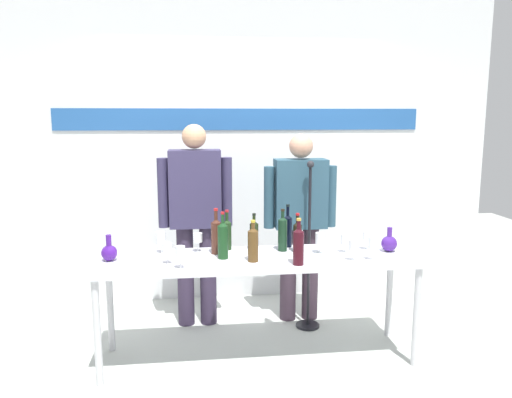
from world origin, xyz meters
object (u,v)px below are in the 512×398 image
(wine_bottle_6, at_px, (216,235))
(wine_glass_left_3, at_px, (167,248))
(wine_bottle_5, at_px, (297,236))
(wine_glass_left_1, at_px, (198,238))
(presenter_right, at_px, (300,215))
(wine_glass_right_4, at_px, (367,236))
(wine_glass_left_2, at_px, (180,252))
(decanter_blue_left, at_px, (109,252))
(wine_bottle_1, at_px, (253,243))
(wine_bottle_8, at_px, (298,245))
(wine_glass_right_3, at_px, (345,240))
(presenter_left, at_px, (196,212))
(wine_bottle_3, at_px, (227,233))
(decanter_blue_right, at_px, (389,243))
(wine_glass_right_2, at_px, (372,244))
(wine_glass_left_0, at_px, (161,238))
(wine_bottle_0, at_px, (254,235))
(wine_bottle_4, at_px, (288,229))
(wine_bottle_7, at_px, (223,239))
(wine_glass_right_1, at_px, (354,246))
(wine_glass_right_0, at_px, (320,239))
(display_table, at_px, (258,265))
(microphone_stand, at_px, (308,274))

(wine_bottle_6, distance_m, wine_glass_left_3, 0.41)
(wine_bottle_5, xyz_separation_m, wine_glass_left_1, (-0.73, 0.09, -0.02))
(presenter_right, height_order, wine_glass_right_4, presenter_right)
(wine_glass_left_2, bearing_deg, decanter_blue_left, 153.93)
(presenter_right, relative_size, wine_bottle_1, 5.55)
(wine_bottle_8, xyz_separation_m, wine_glass_right_3, (0.40, 0.25, -0.04))
(presenter_left, height_order, wine_bottle_3, presenter_left)
(wine_bottle_1, bearing_deg, presenter_left, 116.53)
(decanter_blue_right, relative_size, wine_bottle_6, 0.55)
(wine_bottle_3, xyz_separation_m, wine_glass_right_2, (0.99, -0.41, -0.01))
(wine_bottle_8, bearing_deg, wine_glass_left_0, 156.84)
(wine_bottle_0, relative_size, wine_bottle_4, 0.85)
(presenter_right, xyz_separation_m, wine_bottle_1, (-0.50, -0.79, -0.03))
(wine_bottle_4, relative_size, wine_glass_left_3, 2.24)
(wine_glass_left_0, bearing_deg, wine_bottle_8, -23.16)
(presenter_right, distance_m, wine_bottle_7, 0.98)
(wine_bottle_5, relative_size, wine_glass_right_3, 2.11)
(wine_glass_left_0, bearing_deg, wine_glass_right_2, -13.96)
(wine_bottle_3, xyz_separation_m, wine_glass_right_3, (0.86, -0.20, -0.03))
(decanter_blue_right, xyz_separation_m, wine_glass_left_0, (-1.69, 0.16, 0.05))
(wine_bottle_0, bearing_deg, wine_bottle_1, -98.01)
(wine_bottle_1, height_order, wine_glass_right_1, wine_bottle_1)
(wine_glass_left_0, height_order, wine_glass_right_0, wine_glass_left_0)
(presenter_left, relative_size, wine_bottle_8, 5.30)
(wine_bottle_3, distance_m, wine_bottle_7, 0.24)
(presenter_right, bearing_deg, display_table, -123.28)
(decanter_blue_right, bearing_deg, wine_bottle_6, 175.74)
(wine_bottle_5, relative_size, wine_glass_right_0, 1.88)
(wine_glass_left_2, xyz_separation_m, wine_glass_right_4, (1.39, 0.31, -0.01))
(wine_bottle_1, xyz_separation_m, wine_bottle_3, (-0.16, 0.34, -0.00))
(decanter_blue_left, bearing_deg, wine_bottle_0, 8.23)
(display_table, distance_m, wine_bottle_6, 0.38)
(wine_glass_right_3, bearing_deg, wine_glass_left_2, -168.23)
(presenter_right, distance_m, wine_glass_left_1, 1.01)
(display_table, bearing_deg, wine_glass_left_0, 165.47)
(presenter_right, height_order, wine_bottle_8, presenter_right)
(wine_bottle_0, relative_size, wine_glass_left_1, 1.97)
(wine_bottle_1, relative_size, wine_bottle_3, 0.96)
(wine_bottle_5, bearing_deg, presenter_left, 141.71)
(display_table, relative_size, wine_bottle_4, 6.98)
(wine_bottle_4, height_order, wine_bottle_8, wine_bottle_4)
(wine_bottle_5, distance_m, wine_glass_left_2, 0.90)
(wine_bottle_4, height_order, wine_glass_right_4, wine_bottle_4)
(wine_bottle_4, height_order, microphone_stand, microphone_stand)
(wine_bottle_5, height_order, wine_bottle_7, wine_bottle_7)
(wine_bottle_3, xyz_separation_m, microphone_stand, (0.70, 0.26, -0.43))
(decanter_blue_right, height_order, wine_bottle_7, wine_bottle_7)
(presenter_right, distance_m, wine_bottle_6, 0.93)
(wine_glass_left_3, bearing_deg, wine_glass_left_0, 102.26)
(decanter_blue_left, height_order, wine_bottle_8, wine_bottle_8)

